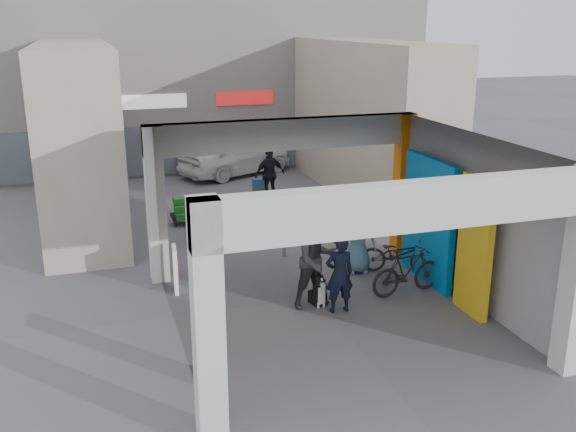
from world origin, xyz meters
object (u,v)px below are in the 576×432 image
object	(u,v)px
bicycle_rear	(407,271)
man_back_turned	(317,260)
man_with_dog	(339,274)
produce_stand	(191,213)
bicycle_front	(398,254)
man_elderly	(358,238)
white_van	(235,155)
cafe_set	(211,223)
border_collie	(319,293)
man_crates	(270,174)

from	to	relation	value
bicycle_rear	man_back_turned	bearing A→B (deg)	81.86
man_with_dog	man_back_turned	xyz separation A→B (m)	(-0.33, 0.40, 0.20)
produce_stand	bicycle_front	bearing A→B (deg)	-57.26
bicycle_front	bicycle_rear	distance (m)	1.20
man_elderly	white_van	distance (m)	10.42
cafe_set	border_collie	xyz separation A→B (m)	(1.24, -5.13, -0.05)
produce_stand	white_van	xyz separation A→B (m)	(2.62, 5.52, 0.45)
man_with_dog	white_van	world-z (taller)	man_with_dog
border_collie	man_crates	world-z (taller)	man_crates
cafe_set	bicycle_rear	bearing A→B (deg)	-57.82
cafe_set	man_back_turned	world-z (taller)	man_back_turned
produce_stand	man_with_dog	world-z (taller)	man_with_dog
produce_stand	bicycle_rear	size ratio (longest dim) A/B	0.66
border_collie	bicycle_rear	size ratio (longest dim) A/B	0.41
border_collie	produce_stand	bearing A→B (deg)	91.85
border_collie	man_elderly	bearing A→B (deg)	32.22
cafe_set	man_crates	world-z (taller)	man_crates
border_collie	white_van	distance (m)	11.92
man_crates	bicycle_rear	world-z (taller)	man_crates
white_van	man_with_dog	bearing A→B (deg)	152.67
man_crates	white_van	xyz separation A→B (m)	(-0.21, 3.93, -0.13)
produce_stand	border_collie	size ratio (longest dim) A/B	1.61
cafe_set	border_collie	world-z (taller)	cafe_set
cafe_set	border_collie	bearing A→B (deg)	-76.41
man_elderly	man_crates	world-z (taller)	man_crates
man_crates	bicycle_rear	bearing A→B (deg)	83.87
man_with_dog	man_crates	world-z (taller)	man_crates
bicycle_rear	white_van	xyz separation A→B (m)	(-0.95, 11.87, 0.23)
produce_stand	bicycle_front	distance (m)	6.53
cafe_set	man_with_dog	xyz separation A→B (m)	(1.53, -5.50, 0.47)
man_back_turned	man_crates	xyz separation A→B (m)	(1.29, 7.92, -0.12)
man_with_dog	white_van	bearing A→B (deg)	-91.02
border_collie	man_crates	distance (m)	8.06
border_collie	man_elderly	distance (m)	2.16
cafe_set	produce_stand	world-z (taller)	cafe_set
man_with_dog	white_van	size ratio (longest dim) A/B	0.36
man_crates	white_van	bearing A→B (deg)	-98.49
man_elderly	man_crates	distance (m)	6.49
produce_stand	man_back_turned	size ratio (longest dim) A/B	0.57
cafe_set	man_with_dog	size ratio (longest dim) A/B	0.95
bicycle_front	white_van	xyz separation A→B (m)	(-1.32, 10.73, 0.30)
cafe_set	bicycle_front	distance (m)	5.38
cafe_set	man_with_dog	bearing A→B (deg)	-74.51
man_crates	bicycle_front	size ratio (longest dim) A/B	1.04
man_back_turned	man_elderly	world-z (taller)	man_back_turned
cafe_set	bicycle_rear	xyz separation A→B (m)	(3.23, -5.14, 0.19)
cafe_set	produce_stand	distance (m)	1.26
border_collie	bicycle_front	size ratio (longest dim) A/B	0.41
cafe_set	man_with_dog	world-z (taller)	man_with_dog
cafe_set	man_back_turned	size ratio (longest dim) A/B	0.76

